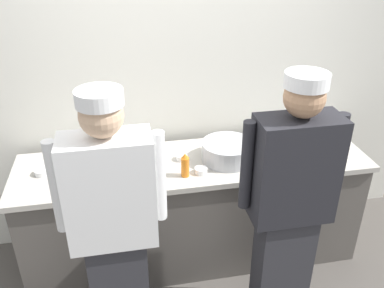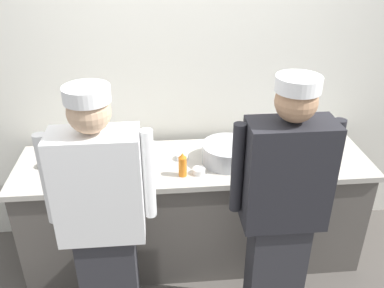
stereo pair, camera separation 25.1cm
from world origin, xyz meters
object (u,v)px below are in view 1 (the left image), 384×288
(chef_near_left, at_px, (113,224))
(chef_center, at_px, (290,202))
(squeeze_bottle_primary, at_px, (185,165))
(ramekin_green_sauce, at_px, (201,170))
(chefs_knife, at_px, (130,164))
(ramekin_yellow_sauce, at_px, (42,172))
(plate_stack_front, at_px, (73,171))
(deli_cup, at_px, (93,152))
(sheet_tray, at_px, (293,150))
(plate_stack_rear, at_px, (147,154))
(ramekin_orange_sauce, at_px, (182,157))
(ramekin_red_sauce, at_px, (115,164))
(mixing_bowl_steel, at_px, (228,151))

(chef_near_left, distance_m, chef_center, 1.05)
(squeeze_bottle_primary, xyz_separation_m, ramekin_green_sauce, (0.11, 0.01, -0.06))
(squeeze_bottle_primary, distance_m, chefs_knife, 0.42)
(chef_center, relative_size, ramekin_yellow_sauce, 16.91)
(squeeze_bottle_primary, bearing_deg, plate_stack_front, 168.89)
(ramekin_green_sauce, height_order, chefs_knife, ramekin_green_sauce)
(squeeze_bottle_primary, relative_size, deli_cup, 1.83)
(chef_near_left, height_order, ramekin_green_sauce, chef_near_left)
(sheet_tray, height_order, squeeze_bottle_primary, squeeze_bottle_primary)
(plate_stack_rear, bearing_deg, ramekin_orange_sauce, -13.98)
(ramekin_orange_sauce, relative_size, chefs_knife, 0.31)
(plate_stack_rear, distance_m, deli_cup, 0.39)
(chefs_knife, bearing_deg, plate_stack_front, -170.25)
(plate_stack_front, height_order, plate_stack_rear, same)
(chef_near_left, distance_m, ramekin_yellow_sauce, 0.82)
(plate_stack_front, distance_m, deli_cup, 0.26)
(ramekin_red_sauce, bearing_deg, plate_stack_front, -167.76)
(chefs_knife, bearing_deg, plate_stack_rear, 28.02)
(chef_near_left, height_order, plate_stack_front, chef_near_left)
(mixing_bowl_steel, bearing_deg, chef_center, -70.95)
(plate_stack_front, relative_size, ramekin_orange_sauce, 2.61)
(chef_center, distance_m, ramekin_green_sauce, 0.66)
(deli_cup, bearing_deg, mixing_bowl_steel, -12.48)
(mixing_bowl_steel, height_order, sheet_tray, mixing_bowl_steel)
(chefs_knife, bearing_deg, deli_cup, 148.59)
(sheet_tray, bearing_deg, ramekin_orange_sauce, 177.90)
(squeeze_bottle_primary, distance_m, deli_cup, 0.72)
(chef_near_left, distance_m, plate_stack_front, 0.67)
(plate_stack_front, relative_size, deli_cup, 2.31)
(ramekin_orange_sauce, bearing_deg, mixing_bowl_steel, -10.77)
(ramekin_green_sauce, xyz_separation_m, deli_cup, (-0.73, 0.35, 0.03))
(mixing_bowl_steel, xyz_separation_m, ramekin_green_sauce, (-0.23, -0.14, -0.05))
(chef_near_left, distance_m, mixing_bowl_steel, 1.04)
(ramekin_yellow_sauce, relative_size, deli_cup, 1.07)
(plate_stack_front, distance_m, sheet_tray, 1.60)
(chef_center, distance_m, plate_stack_front, 1.44)
(chef_center, bearing_deg, squeeze_bottle_primary, 139.70)
(plate_stack_rear, distance_m, ramekin_red_sauce, 0.24)
(chef_center, height_order, ramekin_yellow_sauce, chef_center)
(ramekin_green_sauce, xyz_separation_m, chefs_knife, (-0.47, 0.20, -0.02))
(chef_center, xyz_separation_m, squeeze_bottle_primary, (-0.56, 0.47, 0.04))
(chef_near_left, xyz_separation_m, ramekin_green_sauce, (0.60, 0.48, -0.01))
(sheet_tray, distance_m, ramekin_yellow_sauce, 1.81)
(squeeze_bottle_primary, distance_m, ramekin_green_sauce, 0.13)
(chef_near_left, height_order, mixing_bowl_steel, chef_near_left)
(mixing_bowl_steel, height_order, ramekin_green_sauce, mixing_bowl_steel)
(sheet_tray, bearing_deg, chefs_knife, 178.88)
(chef_near_left, bearing_deg, squeeze_bottle_primary, 43.88)
(squeeze_bottle_primary, bearing_deg, plate_stack_rear, 129.51)
(plate_stack_front, xyz_separation_m, squeeze_bottle_primary, (0.74, -0.15, 0.05))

